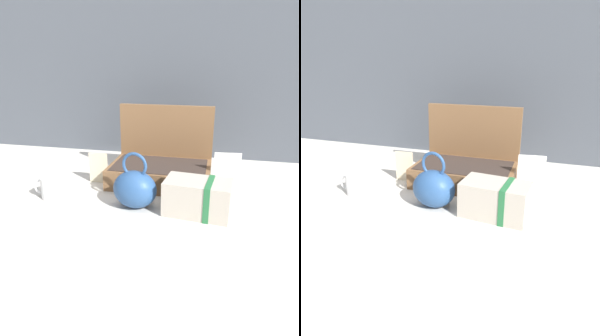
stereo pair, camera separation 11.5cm
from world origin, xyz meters
TOP-DOWN VIEW (x-y plane):
  - ground_plane at (0.00, 0.00)m, footprint 6.00×6.00m
  - back_wall at (0.00, 0.58)m, footprint 3.20×0.06m
  - open_suitcase at (0.03, 0.16)m, footprint 0.42×0.27m
  - teal_pouch_handbag at (-0.02, -0.10)m, footprint 0.18×0.15m
  - cream_toiletry_bag at (0.20, -0.10)m, footprint 0.24×0.15m
  - coffee_mug at (-0.36, -0.10)m, footprint 0.10×0.07m
  - info_card_left at (0.30, 0.10)m, footprint 0.10×0.02m
  - poster_card_right at (-0.24, 0.09)m, footprint 0.08×0.01m

SIDE VIEW (x-z plane):
  - ground_plane at x=0.00m, z-range 0.00..0.00m
  - coffee_mug at x=-0.36m, z-range 0.00..0.08m
  - cream_toiletry_bag at x=0.20m, z-range 0.00..0.12m
  - poster_card_right at x=-0.24m, z-range 0.00..0.13m
  - teal_pouch_handbag at x=-0.02m, z-range -0.03..0.18m
  - open_suitcase at x=0.03m, z-range -0.08..0.23m
  - info_card_left at x=0.30m, z-range 0.00..0.16m
  - back_wall at x=0.00m, z-range 0.00..1.40m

